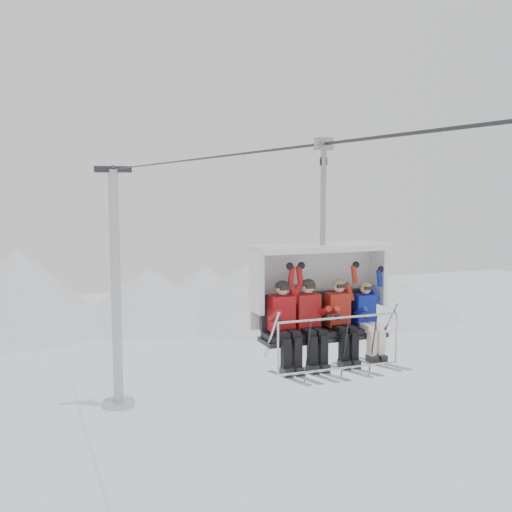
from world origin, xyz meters
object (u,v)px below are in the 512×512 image
object	(u,v)px
skier_center_left	(310,319)
skier_center_right	(340,317)
lift_tower_right	(116,305)
skier_far_left	(284,321)
skier_far_right	(368,317)
chairlift_carrier	(319,289)

from	to	relation	value
skier_center_left	skier_center_right	bearing A→B (deg)	-0.33
lift_tower_right	skier_far_left	size ratio (longest dim) A/B	7.98
lift_tower_right	skier_center_right	size ratio (longest dim) A/B	7.99
skier_far_left	skier_far_right	bearing A→B (deg)	-0.51
lift_tower_right	chairlift_carrier	xyz separation A→B (m)	(0.00, -25.23, 4.92)
skier_far_left	skier_center_right	distance (m)	1.10
skier_center_left	skier_far_right	world-z (taller)	skier_center_left
chairlift_carrier	skier_center_left	distance (m)	0.65
skier_far_left	skier_far_right	size ratio (longest dim) A/B	1.00
chairlift_carrier	skier_far_right	distance (m)	1.04
lift_tower_right	skier_far_left	distance (m)	25.93
chairlift_carrier	skier_far_right	size ratio (longest dim) A/B	2.36
chairlift_carrier	skier_center_right	size ratio (longest dim) A/B	2.36
chairlift_carrier	skier_far_left	world-z (taller)	chairlift_carrier
skier_far_left	chairlift_carrier	bearing A→B (deg)	20.42
chairlift_carrier	skier_far_right	bearing A→B (deg)	-20.77
lift_tower_right	skier_center_right	world-z (taller)	lift_tower_right
skier_far_left	skier_center_left	world-z (taller)	same
chairlift_carrier	skier_center_right	world-z (taller)	chairlift_carrier
lift_tower_right	chairlift_carrier	world-z (taller)	lift_tower_right
lift_tower_right	skier_center_left	size ratio (longest dim) A/B	7.98
skier_center_right	skier_center_left	bearing A→B (deg)	179.67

